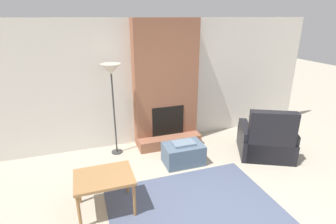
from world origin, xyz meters
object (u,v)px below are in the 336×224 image
object	(u,v)px
armchair	(266,142)
floor_lamp_left	(111,74)
ottoman	(183,153)
side_table	(104,180)

from	to	relation	value
armchair	floor_lamp_left	distance (m)	3.26
ottoman	side_table	xyz separation A→B (m)	(-1.52, -0.82, 0.29)
side_table	ottoman	bearing A→B (deg)	28.29
floor_lamp_left	ottoman	bearing A→B (deg)	-36.09
ottoman	armchair	xyz separation A→B (m)	(1.65, -0.26, 0.09)
armchair	side_table	xyz separation A→B (m)	(-3.17, -0.56, 0.19)
ottoman	floor_lamp_left	size ratio (longest dim) A/B	0.40
armchair	side_table	size ratio (longest dim) A/B	1.63
ottoman	side_table	bearing A→B (deg)	-151.71
armchair	floor_lamp_left	world-z (taller)	floor_lamp_left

